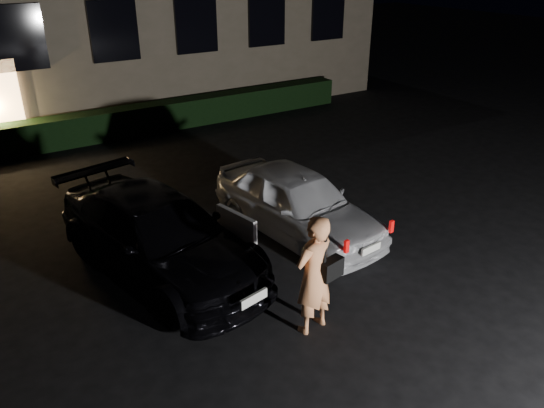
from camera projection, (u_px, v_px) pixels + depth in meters
ground at (356, 313)px, 8.24m from camera, size 80.00×80.00×0.00m
hedge at (129, 121)px, 16.05m from camera, size 15.00×0.70×0.85m
sedan at (160, 235)px, 9.10m from camera, size 2.79×4.94×1.35m
hatch at (297, 202)px, 10.31m from camera, size 1.98×4.07×1.34m
man at (314, 275)px, 7.52m from camera, size 0.83×0.57×1.86m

